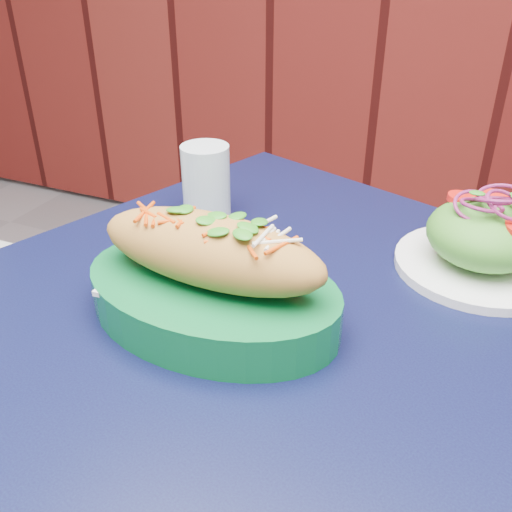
% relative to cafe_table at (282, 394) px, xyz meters
% --- Properties ---
extents(cafe_table, '(1.03, 1.03, 0.75)m').
position_rel_cafe_table_xyz_m(cafe_table, '(0.00, 0.00, 0.00)').
color(cafe_table, black).
rests_on(cafe_table, ground).
extents(banh_mi_basket, '(0.30, 0.20, 0.13)m').
position_rel_cafe_table_xyz_m(banh_mi_basket, '(-0.08, -0.01, 0.14)').
color(banh_mi_basket, '#0B632E').
rests_on(banh_mi_basket, cafe_table).
extents(salad_plate, '(0.21, 0.21, 0.11)m').
position_rel_cafe_table_xyz_m(salad_plate, '(0.18, 0.22, 0.13)').
color(salad_plate, white).
rests_on(salad_plate, cafe_table).
extents(water_glass, '(0.07, 0.07, 0.11)m').
position_rel_cafe_table_xyz_m(water_glass, '(-0.20, 0.21, 0.14)').
color(water_glass, silver).
rests_on(water_glass, cafe_table).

